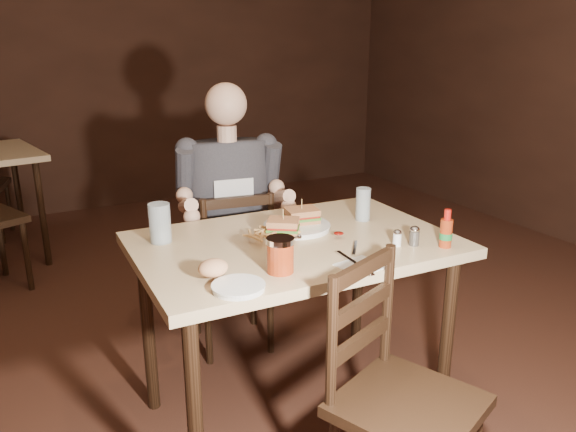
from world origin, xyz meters
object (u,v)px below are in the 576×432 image
chair_near (409,405)px  glass_left (160,223)px  glass_right (363,204)px  hot_sauce (446,228)px  dinner_plate (297,227)px  syrup_dispenser (280,255)px  side_plate (238,288)px  main_table (294,261)px  diner (230,181)px  chair_far (231,268)px

chair_near → glass_left: 1.06m
glass_right → hot_sauce: size_ratio=0.96×
dinner_plate → glass_right: glass_right is taller
chair_near → hot_sauce: bearing=15.4°
dinner_plate → glass_right: bearing=-5.0°
glass_right → syrup_dispenser: glass_right is taller
dinner_plate → glass_right: (0.30, -0.03, 0.06)m
syrup_dispenser → side_plate: 0.19m
glass_left → hot_sauce: size_ratio=1.04×
main_table → glass_right: glass_right is taller
main_table → diner: 0.64m
diner → dinner_plate: diner is taller
syrup_dispenser → side_plate: size_ratio=0.73×
side_plate → glass_right: bearing=27.8°
chair_far → glass_left: 0.77m
main_table → syrup_dispenser: syrup_dispenser is taller
diner → chair_near: bearing=-78.6°
diner → dinner_plate: bearing=-73.4°
main_table → hot_sauce: bearing=-36.0°
glass_left → chair_near: bearing=-59.2°
chair_near → syrup_dispenser: (-0.24, 0.38, 0.40)m
glass_left → diner: bearing=41.8°
glass_right → hot_sauce: bearing=-79.0°
main_table → dinner_plate: dinner_plate is taller
side_plate → glass_left: bearing=99.4°
hot_sauce → side_plate: hot_sauce is taller
chair_far → glass_right: bearing=130.7°
chair_far → side_plate: bearing=78.1°
chair_far → syrup_dispenser: syrup_dispenser is taller
hot_sauce → diner: bearing=115.4°
hot_sauce → side_plate: 0.81m
diner → hot_sauce: (0.44, -0.94, -0.02)m
glass_right → chair_far: bearing=121.8°
hot_sauce → main_table: bearing=144.0°
hot_sauce → side_plate: bearing=178.6°
main_table → chair_near: 0.68m
glass_right → glass_left: bearing=170.4°
chair_near → syrup_dispenser: 0.60m
glass_left → glass_right: glass_left is taller
chair_far → side_plate: size_ratio=5.19×
syrup_dispenser → side_plate: bearing=-158.9°
chair_near → hot_sauce: 0.64m
dinner_plate → syrup_dispenser: bearing=-126.2°
hot_sauce → syrup_dispenser: (-0.63, 0.08, -0.01)m
main_table → glass_left: 0.52m
chair_far → chair_near: 1.28m
dinner_plate → side_plate: bearing=-136.3°
glass_left → side_plate: glass_left is taller
chair_far → side_plate: chair_far is taller
chair_near → main_table: bearing=72.7°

